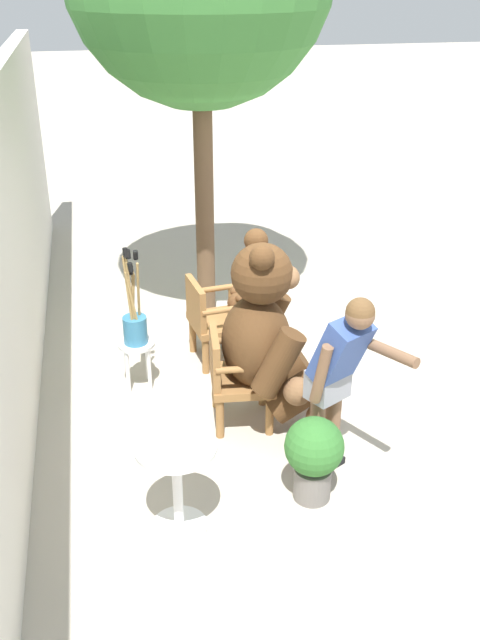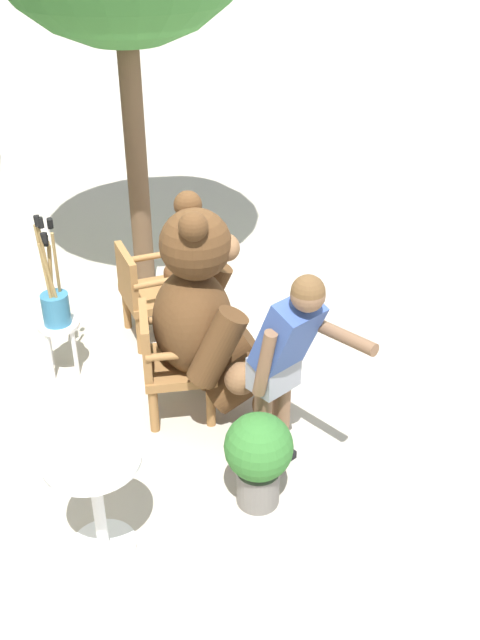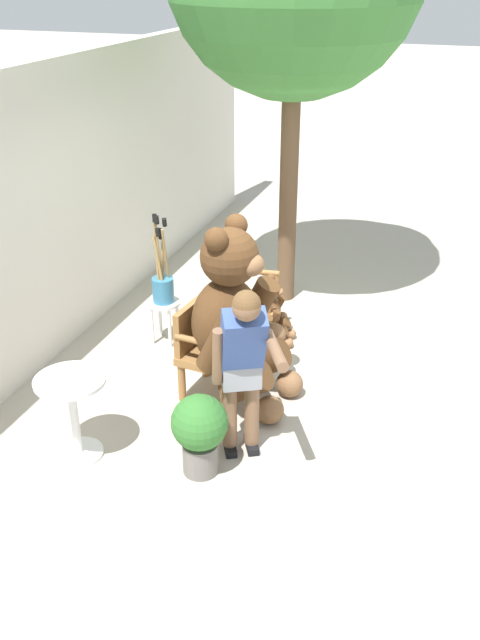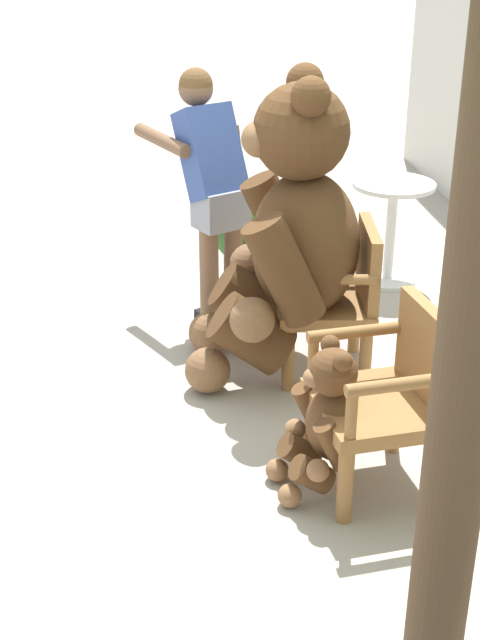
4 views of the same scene
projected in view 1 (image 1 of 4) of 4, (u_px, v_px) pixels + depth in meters
The scene contains 11 objects.
ground_plane at pixel (287, 380), 6.85m from camera, with size 60.00×60.00×0.00m, color #B2A899.
back_wall at pixel (7, 265), 5.79m from camera, with size 10.00×0.16×2.80m, color silver.
wooden_chair_left at pixel (235, 375), 6.05m from camera, with size 0.61×0.58×0.86m.
wooden_chair_right at pixel (213, 318), 7.01m from camera, with size 0.62×0.59×0.86m.
teddy_bear_large at pixel (267, 335), 5.92m from camera, with size 1.02×1.00×1.69m.
teddy_bear_small at pixel (240, 324), 7.12m from camera, with size 0.45×0.44×0.73m.
person_visitor at pixel (339, 369), 5.24m from camera, with size 0.66×0.70×1.55m.
white_stool at pixel (137, 352), 6.62m from camera, with size 0.34×0.34×0.46m.
brush_bucket at pixel (135, 322), 6.47m from camera, with size 0.22×0.22×0.94m.
round_side_table at pixel (177, 478), 4.86m from camera, with size 0.56×0.56×0.72m.
potted_plant at pixel (314, 454), 5.18m from camera, with size 0.44×0.44×0.68m.
Camera 1 is at (-5.65, 1.65, 3.59)m, focal length 40.00 mm.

